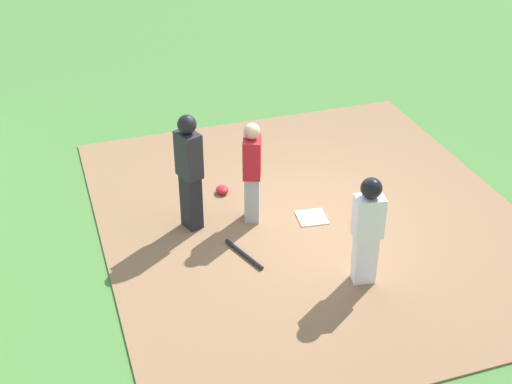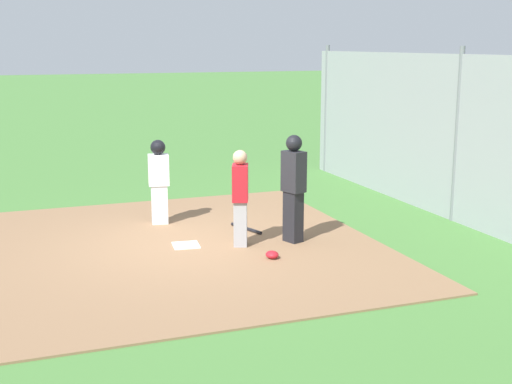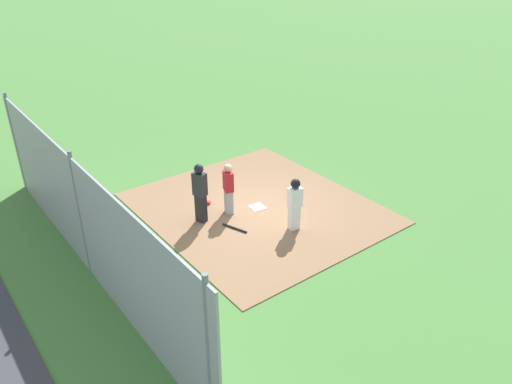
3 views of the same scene
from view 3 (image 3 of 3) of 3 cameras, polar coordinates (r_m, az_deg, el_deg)
ground_plane at (r=15.70m, az=0.15°, el=-1.87°), size 140.00×140.00×0.00m
dirt_infield at (r=15.69m, az=0.15°, el=-1.82°), size 7.20×6.40×0.03m
home_plate at (r=15.68m, az=0.15°, el=-1.74°), size 0.49×0.49×0.02m
catcher at (r=15.02m, az=-3.17°, el=0.45°), size 0.45×0.38×1.64m
umpire at (r=14.59m, az=-6.40°, el=0.06°), size 0.45×0.37×1.86m
runner at (r=14.20m, az=4.45°, el=-1.05°), size 0.32×0.42×1.61m
baseball_bat at (r=14.59m, az=-2.44°, el=-4.14°), size 0.82×0.34×0.06m
catcher_mask at (r=15.93m, az=-5.58°, el=-1.16°), size 0.24×0.20×0.12m
backstop_fence at (r=12.78m, az=-19.28°, el=-2.79°), size 12.00×0.10×3.35m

